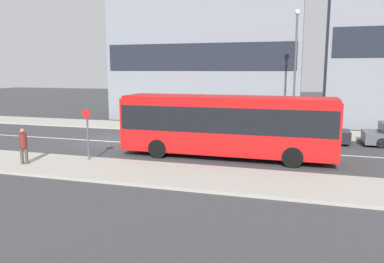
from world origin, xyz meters
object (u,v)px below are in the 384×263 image
Objects in this scene: city_bus at (227,122)px; pedestrian_near_stop at (23,144)px; parked_car_0 at (310,132)px; bus_stop_sign at (87,130)px; street_lamp at (295,61)px.

city_bus is 6.46× the size of pedestrian_near_stop.
city_bus reaches higher than parked_car_0.
city_bus reaches higher than bus_stop_sign.
bus_stop_sign is at bearing -160.29° from city_bus.
parked_car_0 is 1.78× the size of bus_stop_sign.
bus_stop_sign is at bearing -170.74° from pedestrian_near_stop.
parked_car_0 is (4.18, 5.41, -1.15)m from city_bus.
parked_car_0 is 2.69× the size of pedestrian_near_stop.
street_lamp is at bearing 49.17° from bus_stop_sign.
street_lamp is at bearing 115.27° from parked_car_0.
pedestrian_near_stop is (-8.58, -4.53, -0.73)m from city_bus.
city_bus is 4.27× the size of bus_stop_sign.
pedestrian_near_stop is 0.20× the size of street_lamp.
pedestrian_near_stop is at bearing -157.72° from city_bus.
parked_car_0 is 16.18m from pedestrian_near_stop.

